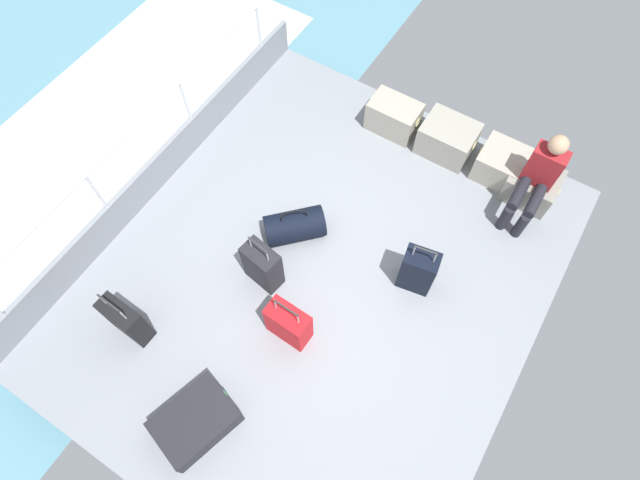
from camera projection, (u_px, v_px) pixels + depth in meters
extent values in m
cube|color=gray|center=(320.00, 275.00, 5.51)|extent=(4.40, 5.20, 0.06)
cube|color=gray|center=(157.00, 172.00, 5.81)|extent=(0.06, 5.20, 0.45)
cylinder|color=silver|center=(1.00, 313.00, 4.75)|extent=(0.04, 0.04, 1.00)
cylinder|color=silver|center=(105.00, 204.00, 5.30)|extent=(0.04, 0.04, 1.00)
cylinder|color=silver|center=(190.00, 115.00, 5.84)|extent=(0.04, 0.04, 1.00)
cylinder|color=silver|center=(261.00, 42.00, 6.38)|extent=(0.04, 0.04, 1.00)
cylinder|color=silver|center=(135.00, 127.00, 5.12)|extent=(0.04, 4.16, 0.04)
cube|color=white|center=(84.00, 149.00, 6.66)|extent=(2.40, 7.28, 0.01)
cube|color=#9E9989|center=(394.00, 116.00, 6.21)|extent=(0.60, 0.39, 0.41)
torus|color=tan|center=(372.00, 101.00, 6.22)|extent=(0.02, 0.12, 0.12)
torus|color=tan|center=(418.00, 123.00, 6.07)|extent=(0.02, 0.12, 0.12)
cube|color=gray|center=(447.00, 139.00, 6.06)|extent=(0.61, 0.49, 0.41)
torus|color=tan|center=(425.00, 123.00, 6.06)|extent=(0.02, 0.12, 0.12)
torus|color=tan|center=(474.00, 146.00, 5.91)|extent=(0.02, 0.12, 0.12)
cube|color=#9E9989|center=(504.00, 165.00, 5.90)|extent=(0.59, 0.49, 0.37)
torus|color=tan|center=(481.00, 150.00, 5.91)|extent=(0.02, 0.12, 0.12)
torus|color=tan|center=(532.00, 174.00, 5.76)|extent=(0.02, 0.12, 0.12)
cube|color=gray|center=(532.00, 185.00, 5.78)|extent=(0.53, 0.49, 0.36)
torus|color=tan|center=(511.00, 171.00, 5.79)|extent=(0.02, 0.12, 0.12)
torus|color=tan|center=(558.00, 193.00, 5.65)|extent=(0.02, 0.12, 0.12)
cube|color=maroon|center=(544.00, 166.00, 5.39)|extent=(0.34, 0.20, 0.48)
sphere|color=tan|center=(559.00, 145.00, 5.07)|extent=(0.20, 0.20, 0.20)
cylinder|color=black|center=(535.00, 201.00, 5.43)|extent=(0.12, 0.40, 0.12)
cylinder|color=black|center=(521.00, 225.00, 5.55)|extent=(0.11, 0.11, 0.36)
cylinder|color=black|center=(519.00, 193.00, 5.47)|extent=(0.12, 0.40, 0.12)
cylinder|color=black|center=(505.00, 218.00, 5.59)|extent=(0.11, 0.11, 0.36)
cube|color=black|center=(126.00, 320.00, 4.96)|extent=(0.44, 0.21, 0.54)
cylinder|color=#A5A8AD|center=(102.00, 299.00, 4.67)|extent=(0.02, 0.02, 0.19)
cylinder|color=#A5A8AD|center=(123.00, 315.00, 4.60)|extent=(0.02, 0.02, 0.19)
cylinder|color=#2D2D2D|center=(108.00, 303.00, 4.55)|extent=(0.28, 0.03, 0.02)
cube|color=green|center=(131.00, 310.00, 4.95)|extent=(0.05, 0.01, 0.08)
cube|color=black|center=(195.00, 421.00, 4.67)|extent=(0.69, 0.81, 0.26)
cube|color=green|center=(226.00, 394.00, 4.73)|extent=(0.05, 0.02, 0.08)
cube|color=black|center=(263.00, 266.00, 5.20)|extent=(0.41, 0.27, 0.59)
cylinder|color=#A5A8AD|center=(250.00, 242.00, 4.90)|extent=(0.02, 0.02, 0.17)
cylinder|color=#A5A8AD|center=(267.00, 256.00, 4.83)|extent=(0.02, 0.02, 0.17)
cylinder|color=#2D2D2D|center=(258.00, 245.00, 4.79)|extent=(0.25, 0.06, 0.02)
cube|color=silver|center=(270.00, 253.00, 5.14)|extent=(0.05, 0.01, 0.08)
cube|color=red|center=(289.00, 324.00, 4.96)|extent=(0.43, 0.24, 0.51)
cylinder|color=#A5A8AD|center=(275.00, 304.00, 4.68)|extent=(0.02, 0.02, 0.18)
cylinder|color=#A5A8AD|center=(298.00, 319.00, 4.62)|extent=(0.02, 0.02, 0.18)
cylinder|color=#2D2D2D|center=(286.00, 308.00, 4.57)|extent=(0.27, 0.03, 0.02)
cube|color=silver|center=(295.00, 312.00, 4.94)|extent=(0.05, 0.01, 0.08)
cube|color=black|center=(418.00, 270.00, 5.18)|extent=(0.38, 0.29, 0.59)
cylinder|color=#A5A8AD|center=(414.00, 250.00, 4.86)|extent=(0.02, 0.02, 0.16)
cylinder|color=#A5A8AD|center=(435.00, 258.00, 4.82)|extent=(0.02, 0.02, 0.16)
cylinder|color=#2D2D2D|center=(426.00, 250.00, 4.77)|extent=(0.23, 0.06, 0.02)
cube|color=silver|center=(425.00, 251.00, 5.04)|extent=(0.05, 0.01, 0.08)
cylinder|color=black|center=(295.00, 226.00, 5.55)|extent=(0.69, 0.70, 0.34)
torus|color=black|center=(294.00, 218.00, 5.39)|extent=(0.21, 0.22, 0.29)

